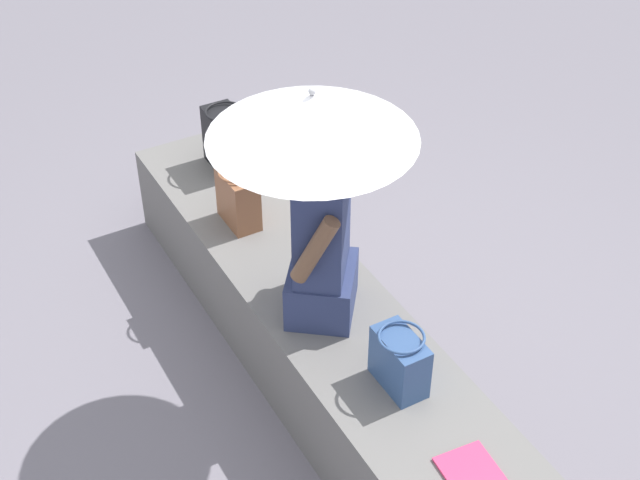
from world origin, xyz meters
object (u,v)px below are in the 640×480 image
(person_seated, at_px, (322,238))
(shoulder_bag_spare, at_px, (227,140))
(handbag_black, at_px, (400,361))
(tote_bag_canvas, at_px, (238,198))
(magazine, at_px, (476,478))
(parasol, at_px, (312,117))

(person_seated, xyz_separation_m, shoulder_bag_spare, (-1.22, 0.12, -0.22))
(person_seated, distance_m, handbag_black, 0.60)
(tote_bag_canvas, relative_size, magazine, 1.06)
(tote_bag_canvas, distance_m, shoulder_bag_spare, 0.50)
(shoulder_bag_spare, relative_size, magazine, 1.21)
(parasol, height_order, shoulder_bag_spare, parasol)
(shoulder_bag_spare, xyz_separation_m, magazine, (2.28, -0.09, -0.16))
(handbag_black, bearing_deg, magazine, -1.48)
(person_seated, relative_size, shoulder_bag_spare, 2.65)
(parasol, height_order, tote_bag_canvas, parasol)
(shoulder_bag_spare, bearing_deg, magazine, -2.14)
(person_seated, xyz_separation_m, tote_bag_canvas, (-0.74, -0.04, -0.24))
(parasol, distance_m, tote_bag_canvas, 1.10)
(person_seated, height_order, shoulder_bag_spare, person_seated)
(handbag_black, bearing_deg, person_seated, -175.15)
(parasol, relative_size, magazine, 3.89)
(person_seated, relative_size, tote_bag_canvas, 3.03)
(parasol, height_order, handbag_black, parasol)
(tote_bag_canvas, xyz_separation_m, magazine, (1.81, 0.07, -0.14))
(handbag_black, bearing_deg, parasol, -171.38)
(person_seated, relative_size, handbag_black, 3.43)
(tote_bag_canvas, bearing_deg, person_seated, 3.30)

